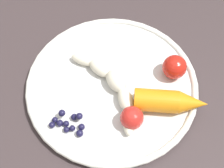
{
  "coord_description": "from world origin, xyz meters",
  "views": [
    {
      "loc": [
        0.03,
        0.33,
        1.24
      ],
      "look_at": [
        -0.02,
        0.04,
        0.75
      ],
      "focal_mm": 50.2,
      "sensor_mm": 36.0,
      "label": 1
    }
  ],
  "objects_px": {
    "tomato_mid": "(174,67)",
    "blueberry_pile": "(69,123)",
    "dining_table": "(101,93)",
    "carrot_orange": "(171,102)",
    "plate": "(112,85)",
    "tomato_near": "(132,118)",
    "banana": "(112,84)"
  },
  "relations": [
    {
      "from": "carrot_orange",
      "to": "blueberry_pile",
      "type": "relative_size",
      "value": 2.21
    },
    {
      "from": "dining_table",
      "to": "banana",
      "type": "bearing_deg",
      "value": 106.57
    },
    {
      "from": "banana",
      "to": "carrot_orange",
      "type": "xyz_separation_m",
      "value": [
        -0.09,
        0.05,
        0.01
      ]
    },
    {
      "from": "tomato_mid",
      "to": "banana",
      "type": "bearing_deg",
      "value": 5.07
    },
    {
      "from": "dining_table",
      "to": "plate",
      "type": "bearing_deg",
      "value": 111.24
    },
    {
      "from": "tomato_mid",
      "to": "blueberry_pile",
      "type": "bearing_deg",
      "value": 18.87
    },
    {
      "from": "banana",
      "to": "tomato_mid",
      "type": "relative_size",
      "value": 4.23
    },
    {
      "from": "banana",
      "to": "tomato_near",
      "type": "relative_size",
      "value": 4.73
    },
    {
      "from": "carrot_orange",
      "to": "tomato_near",
      "type": "xyz_separation_m",
      "value": [
        0.07,
        0.02,
        0.0
      ]
    },
    {
      "from": "plate",
      "to": "banana",
      "type": "relative_size",
      "value": 1.69
    },
    {
      "from": "plate",
      "to": "carrot_orange",
      "type": "xyz_separation_m",
      "value": [
        -0.09,
        0.06,
        0.02
      ]
    },
    {
      "from": "plate",
      "to": "banana",
      "type": "bearing_deg",
      "value": 79.01
    },
    {
      "from": "plate",
      "to": "banana",
      "type": "height_order",
      "value": "banana"
    },
    {
      "from": "blueberry_pile",
      "to": "tomato_near",
      "type": "relative_size",
      "value": 1.51
    },
    {
      "from": "blueberry_pile",
      "to": "tomato_near",
      "type": "distance_m",
      "value": 0.1
    },
    {
      "from": "plate",
      "to": "tomato_mid",
      "type": "distance_m",
      "value": 0.12
    },
    {
      "from": "blueberry_pile",
      "to": "carrot_orange",
      "type": "bearing_deg",
      "value": -179.12
    },
    {
      "from": "dining_table",
      "to": "blueberry_pile",
      "type": "relative_size",
      "value": 16.08
    },
    {
      "from": "banana",
      "to": "tomato_mid",
      "type": "height_order",
      "value": "tomato_mid"
    },
    {
      "from": "tomato_near",
      "to": "tomato_mid",
      "type": "bearing_deg",
      "value": -139.09
    },
    {
      "from": "dining_table",
      "to": "plate",
      "type": "xyz_separation_m",
      "value": [
        -0.02,
        0.04,
        0.1
      ]
    },
    {
      "from": "dining_table",
      "to": "tomato_mid",
      "type": "distance_m",
      "value": 0.19
    },
    {
      "from": "carrot_orange",
      "to": "tomato_mid",
      "type": "distance_m",
      "value": 0.07
    },
    {
      "from": "banana",
      "to": "tomato_mid",
      "type": "distance_m",
      "value": 0.12
    },
    {
      "from": "banana",
      "to": "tomato_near",
      "type": "xyz_separation_m",
      "value": [
        -0.02,
        0.07,
        0.01
      ]
    },
    {
      "from": "carrot_orange",
      "to": "tomato_near",
      "type": "bearing_deg",
      "value": 13.83
    },
    {
      "from": "tomato_near",
      "to": "tomato_mid",
      "type": "height_order",
      "value": "tomato_mid"
    },
    {
      "from": "tomato_near",
      "to": "plate",
      "type": "bearing_deg",
      "value": -77.05
    },
    {
      "from": "banana",
      "to": "blueberry_pile",
      "type": "bearing_deg",
      "value": 34.72
    },
    {
      "from": "plate",
      "to": "tomato_mid",
      "type": "bearing_deg",
      "value": -178.9
    },
    {
      "from": "dining_table",
      "to": "tomato_near",
      "type": "height_order",
      "value": "tomato_near"
    },
    {
      "from": "plate",
      "to": "blueberry_pile",
      "type": "distance_m",
      "value": 0.11
    }
  ]
}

